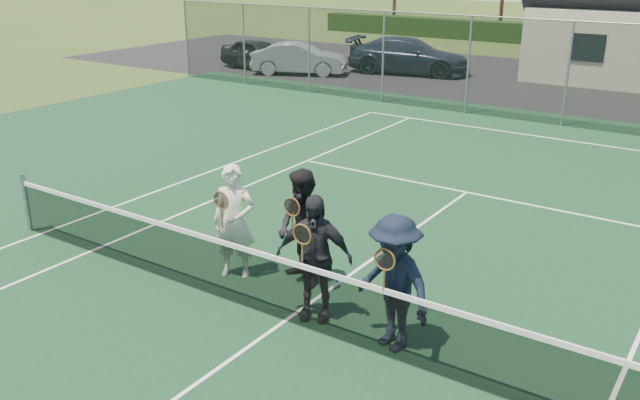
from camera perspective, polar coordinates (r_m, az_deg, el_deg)
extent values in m
plane|color=#344A1A|center=(27.38, 23.28, 8.43)|extent=(220.00, 220.00, 0.00)
cube|color=#14381E|center=(9.47, -2.92, -10.20)|extent=(30.00, 30.00, 0.02)
cube|color=black|center=(28.38, 15.31, 9.71)|extent=(40.00, 12.00, 0.01)
imported|color=black|center=(30.13, -5.21, 12.13)|extent=(3.94, 2.02, 1.28)
imported|color=#96979E|center=(28.68, -1.77, 11.80)|extent=(4.12, 2.88, 1.29)
imported|color=#192132|center=(29.10, 7.49, 11.95)|extent=(5.39, 3.05, 1.47)
cube|color=white|center=(19.63, 18.39, 5.04)|extent=(10.97, 0.06, 0.01)
cube|color=white|center=(13.19, -22.41, -2.64)|extent=(0.06, 23.77, 0.01)
cube|color=white|center=(12.13, -18.73, -4.12)|extent=(0.06, 23.77, 0.01)
cube|color=white|center=(14.62, 12.26, 0.64)|extent=(8.23, 0.06, 0.01)
cube|color=white|center=(9.46, -2.92, -10.12)|extent=(0.06, 12.80, 0.01)
cylinder|color=slate|center=(13.26, -23.48, -0.24)|extent=(0.08, 0.08, 1.10)
cube|color=black|center=(9.24, -2.97, -7.68)|extent=(11.60, 0.02, 0.88)
cube|color=white|center=(9.04, -3.02, -5.16)|extent=(11.60, 0.03, 0.07)
cylinder|color=slate|center=(28.44, -11.17, 13.11)|extent=(0.07, 0.07, 3.00)
cylinder|color=slate|center=(26.43, -6.42, 12.85)|extent=(0.07, 0.07, 3.00)
cylinder|color=slate|center=(24.61, -0.93, 12.44)|extent=(0.07, 0.07, 3.00)
cylinder|color=slate|center=(23.04, 5.33, 11.83)|extent=(0.07, 0.07, 3.00)
cylinder|color=slate|center=(21.78, 12.38, 10.98)|extent=(0.07, 0.07, 3.00)
cylinder|color=slate|center=(20.87, 20.12, 9.85)|extent=(0.07, 0.07, 3.00)
cube|color=black|center=(20.87, 20.12, 9.85)|extent=(30.00, 0.03, 3.00)
cylinder|color=slate|center=(20.68, 20.62, 13.93)|extent=(30.00, 0.04, 0.04)
cube|color=black|center=(27.34, 21.63, 11.84)|extent=(1.20, 0.06, 1.00)
cylinder|color=#342413|center=(44.81, 6.28, 16.34)|extent=(0.22, 0.22, 3.85)
cylinder|color=#341E13|center=(41.99, 15.05, 15.55)|extent=(0.22, 0.22, 3.85)
imported|color=silver|center=(10.42, -7.23, -1.83)|extent=(0.78, 0.66, 1.80)
torus|color=brown|center=(10.08, -8.34, -0.03)|extent=(0.29, 0.02, 0.29)
cylinder|color=black|center=(10.08, -8.34, -0.03)|extent=(0.25, 0.00, 0.25)
cylinder|color=brown|center=(10.18, -8.26, -1.51)|extent=(0.03, 0.03, 0.32)
imported|color=black|center=(10.09, -1.44, -2.42)|extent=(1.07, 0.97, 1.80)
torus|color=brown|center=(9.72, -2.38, -0.59)|extent=(0.29, 0.02, 0.29)
cylinder|color=black|center=(9.72, -2.38, -0.59)|extent=(0.25, 0.00, 0.25)
cylinder|color=brown|center=(9.83, -2.36, -2.11)|extent=(0.03, 0.03, 0.32)
imported|color=black|center=(9.16, -0.51, -4.84)|extent=(1.14, 0.79, 1.80)
torus|color=brown|center=(8.78, -1.52, -2.91)|extent=(0.29, 0.02, 0.29)
cylinder|color=black|center=(8.78, -1.52, -2.91)|extent=(0.25, 0.00, 0.25)
cylinder|color=brown|center=(8.90, -1.50, -4.57)|extent=(0.03, 0.03, 0.32)
imported|color=black|center=(8.52, 6.25, -6.97)|extent=(1.31, 0.98, 1.80)
torus|color=brown|center=(8.12, 5.46, -5.00)|extent=(0.29, 0.02, 0.29)
cylinder|color=black|center=(8.12, 5.46, -5.00)|extent=(0.25, 0.00, 0.25)
cylinder|color=brown|center=(8.24, 5.40, -6.76)|extent=(0.03, 0.03, 0.32)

